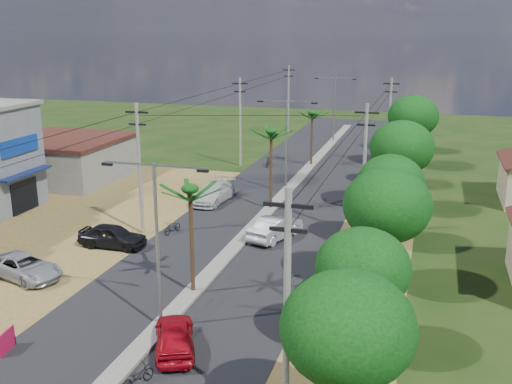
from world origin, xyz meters
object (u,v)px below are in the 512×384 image
car_silver_mid (275,228)px  roadside_sign (7,342)px  car_white_far (213,193)px  car_red_near (175,336)px  moto_rider_east (138,377)px  car_parked_dark (113,236)px  car_parked_silver (25,268)px

car_silver_mid → roadside_sign: car_silver_mid is taller
car_silver_mid → car_white_far: (-7.06, 7.08, -0.00)m
car_red_near → roadside_sign: size_ratio=3.44×
car_silver_mid → moto_rider_east: 18.21m
car_white_far → car_parked_dark: size_ratio=1.20×
car_red_near → roadside_sign: 7.33m
car_silver_mid → car_parked_dark: bearing=43.1°
car_white_far → moto_rider_east: (6.20, -25.27, -0.35)m
car_red_near → car_white_far: (-6.50, 22.35, 0.06)m
car_white_far → roadside_sign: 24.51m
car_parked_dark → moto_rider_east: 16.28m
car_parked_silver → car_red_near: bearing=-96.3°
car_white_far → moto_rider_east: bearing=-71.4°
car_silver_mid → car_parked_silver: 15.80m
car_red_near → moto_rider_east: bearing=59.7°
car_parked_silver → car_parked_dark: bearing=-4.0°
car_white_far → car_parked_dark: bearing=-97.9°
car_red_near → car_parked_dark: bearing=-74.2°
car_red_near → moto_rider_east: car_red_near is taller
car_white_far → car_parked_dark: (-2.60, -11.58, -0.02)m
car_white_far → roadside_sign: bearing=-86.4°
car_parked_dark → moto_rider_east: car_parked_dark is taller
car_white_far → car_parked_silver: bearing=-100.8°
car_silver_mid → roadside_sign: (-7.56, -17.42, -0.27)m
car_parked_silver → roadside_sign: (4.36, -7.06, -0.16)m
car_red_near → car_silver_mid: car_silver_mid is taller
car_parked_dark → car_red_near: bearing=-140.4°
car_white_far → car_parked_silver: car_white_far is taller
car_white_far → car_parked_silver: (-4.86, -17.45, -0.11)m
car_white_far → car_parked_dark: 11.87m
moto_rider_east → roadside_sign: bearing=16.1°
car_silver_mid → roadside_sign: bearing=84.7°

